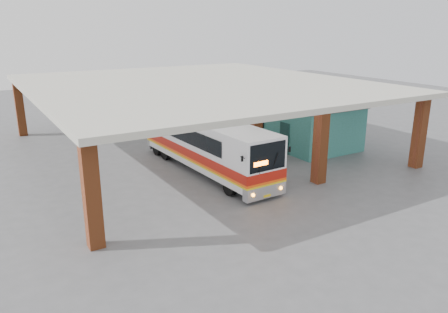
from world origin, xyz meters
The scene contains 8 objects.
ground centered at (0.00, 0.00, 0.00)m, with size 90.00×90.00×0.00m, color #515154.
brick_columns centered at (1.43, 5.00, 2.17)m, with size 20.10×21.60×4.35m.
canopy_roof centered at (0.50, 6.50, 4.50)m, with size 21.00×23.00×0.30m, color beige.
shop_building centered at (7.49, 4.00, 1.56)m, with size 5.20×8.20×3.11m.
coach_bus centered at (-1.32, 1.92, 1.68)m, with size 2.90×11.68×3.38m.
motorcycle centered at (3.27, 1.02, 0.55)m, with size 0.73×2.10×1.10m, color black.
pedestrian centered at (1.23, -1.80, 0.88)m, with size 0.64×0.42×1.75m, color red.
red_chair centered at (5.08, 7.00, 0.41)m, with size 0.46×0.46×0.88m.
Camera 1 is at (-13.10, -19.75, 8.35)m, focal length 35.00 mm.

